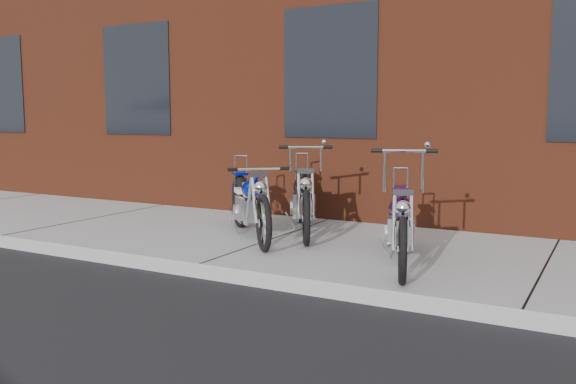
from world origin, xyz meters
The scene contains 5 objects.
ground centered at (0.00, 0.00, 0.00)m, with size 120.00×120.00×0.00m, color black.
sidewalk centered at (0.00, 1.50, 0.07)m, with size 22.00×3.00×0.15m, color #969595.
chopper_purple centered at (1.73, 0.96, 0.52)m, with size 0.82×1.98×1.16m.
chopper_blue centered at (-0.27, 1.36, 0.54)m, with size 1.55×1.67×0.94m.
chopper_third centered at (0.14, 1.97, 0.55)m, with size 1.17×1.96×1.11m.
Camera 1 is at (3.58, -4.73, 1.58)m, focal length 38.00 mm.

